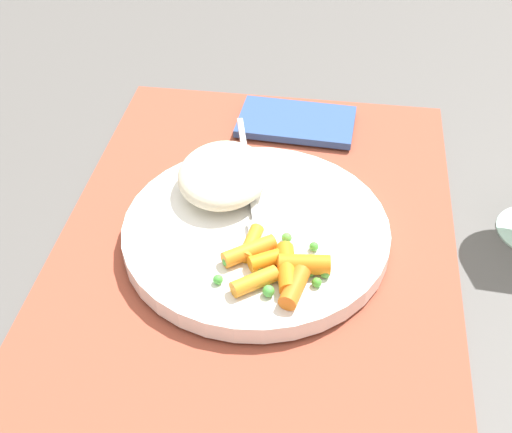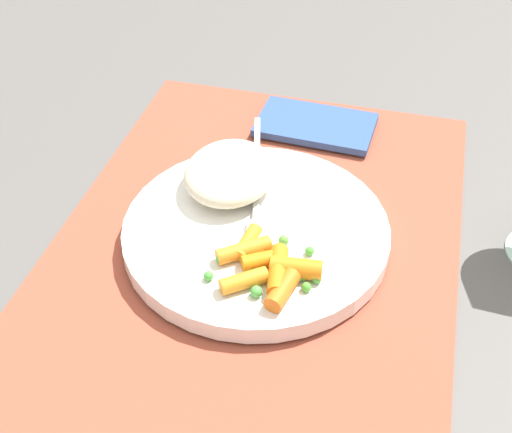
{
  "view_description": "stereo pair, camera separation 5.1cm",
  "coord_description": "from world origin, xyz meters",
  "px_view_note": "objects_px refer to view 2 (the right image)",
  "views": [
    {
      "loc": [
        0.44,
        0.06,
        0.42
      ],
      "look_at": [
        0.0,
        0.0,
        0.03
      ],
      "focal_mm": 47.4,
      "sensor_mm": 36.0,
      "label": 1
    },
    {
      "loc": [
        0.43,
        0.11,
        0.42
      ],
      "look_at": [
        0.0,
        0.0,
        0.03
      ],
      "focal_mm": 47.4,
      "sensor_mm": 36.0,
      "label": 2
    }
  ],
  "objects_px": {
    "fork": "(256,195)",
    "napkin": "(316,125)",
    "carrot_portion": "(268,267)",
    "plate": "(256,232)",
    "rice_mound": "(230,172)"
  },
  "relations": [
    {
      "from": "plate",
      "to": "napkin",
      "type": "distance_m",
      "value": 0.19
    },
    {
      "from": "plate",
      "to": "napkin",
      "type": "relative_size",
      "value": 1.88
    },
    {
      "from": "plate",
      "to": "fork",
      "type": "xyz_separation_m",
      "value": [
        -0.04,
        -0.01,
        0.01
      ]
    },
    {
      "from": "carrot_portion",
      "to": "plate",
      "type": "bearing_deg",
      "value": -155.75
    },
    {
      "from": "rice_mound",
      "to": "fork",
      "type": "xyz_separation_m",
      "value": [
        0.01,
        0.03,
        -0.01
      ]
    },
    {
      "from": "fork",
      "to": "napkin",
      "type": "xyz_separation_m",
      "value": [
        -0.15,
        0.03,
        -0.02
      ]
    },
    {
      "from": "plate",
      "to": "fork",
      "type": "relative_size",
      "value": 1.16
    },
    {
      "from": "rice_mound",
      "to": "napkin",
      "type": "height_order",
      "value": "rice_mound"
    },
    {
      "from": "carrot_portion",
      "to": "fork",
      "type": "height_order",
      "value": "carrot_portion"
    },
    {
      "from": "carrot_portion",
      "to": "fork",
      "type": "relative_size",
      "value": 0.46
    },
    {
      "from": "carrot_portion",
      "to": "napkin",
      "type": "bearing_deg",
      "value": -178.44
    },
    {
      "from": "rice_mound",
      "to": "carrot_portion",
      "type": "xyz_separation_m",
      "value": [
        0.1,
        0.06,
        -0.01
      ]
    },
    {
      "from": "fork",
      "to": "napkin",
      "type": "bearing_deg",
      "value": 169.89
    },
    {
      "from": "rice_mound",
      "to": "carrot_portion",
      "type": "relative_size",
      "value": 1.04
    },
    {
      "from": "plate",
      "to": "napkin",
      "type": "height_order",
      "value": "plate"
    }
  ]
}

